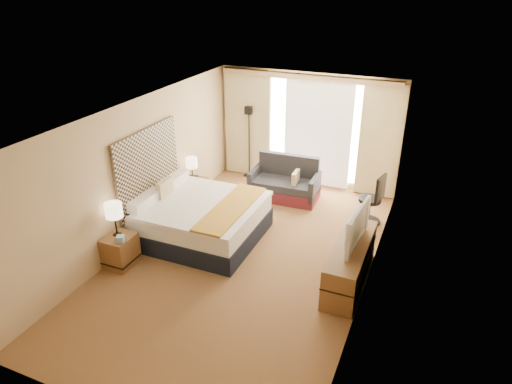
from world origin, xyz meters
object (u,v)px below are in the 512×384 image
at_px(loveseat, 285,185).
at_px(floor_lamp, 249,127).
at_px(nightstand_left, 120,251).
at_px(media_dresser, 350,263).
at_px(bed, 201,219).
at_px(lamp_right, 192,163).
at_px(nightstand_right, 194,192).
at_px(television, 351,225).
at_px(lamp_left, 114,211).
at_px(desk_chair, 372,202).

bearing_deg(loveseat, floor_lamp, 144.55).
bearing_deg(nightstand_left, media_dresser, 15.84).
height_order(media_dresser, floor_lamp, floor_lamp).
height_order(bed, lamp_right, lamp_right).
relative_size(nightstand_right, lamp_right, 1.06).
xyz_separation_m(nightstand_right, media_dresser, (3.70, -1.45, 0.07)).
bearing_deg(bed, television, -5.15).
relative_size(media_dresser, lamp_left, 2.99).
height_order(bed, loveseat, bed).
distance_m(desk_chair, television, 2.12).
distance_m(nightstand_right, loveseat, 2.00).
xyz_separation_m(nightstand_left, desk_chair, (3.67, 3.14, 0.19)).
bearing_deg(desk_chair, television, -77.72).
relative_size(media_dresser, bed, 0.84).
height_order(desk_chair, television, television).
relative_size(nightstand_left, desk_chair, 0.52).
relative_size(lamp_right, television, 0.48).
height_order(floor_lamp, lamp_right, floor_lamp).
bearing_deg(loveseat, bed, -114.38).
bearing_deg(bed, nightstand_left, -121.04).
distance_m(nightstand_right, television, 3.98).
bearing_deg(floor_lamp, lamp_left, -96.94).
height_order(desk_chair, lamp_right, lamp_right).
bearing_deg(lamp_left, floor_lamp, 83.06).
relative_size(bed, television, 1.98).
bearing_deg(lamp_right, nightstand_left, -89.94).
relative_size(nightstand_right, media_dresser, 0.31).
distance_m(bed, floor_lamp, 3.14).
height_order(nightstand_left, bed, bed).
bearing_deg(nightstand_left, lamp_left, 143.73).
bearing_deg(nightstand_right, bed, -55.03).
bearing_deg(desk_chair, nightstand_right, -157.19).
bearing_deg(desk_chair, lamp_left, -127.14).
distance_m(nightstand_left, desk_chair, 4.84).
bearing_deg(television, media_dresser, -122.65).
distance_m(loveseat, lamp_left, 4.00).
distance_m(desk_chair, lamp_right, 3.77).
xyz_separation_m(nightstand_right, lamp_right, (-0.00, -0.02, 0.68)).
bearing_deg(media_dresser, television, 142.87).
xyz_separation_m(loveseat, floor_lamp, (-1.22, 0.80, 0.93)).
distance_m(media_dresser, floor_lamp, 4.69).
bearing_deg(floor_lamp, nightstand_right, -104.65).
distance_m(nightstand_left, nightstand_right, 2.50).
xyz_separation_m(floor_lamp, desk_chair, (3.19, -1.21, -0.77)).
bearing_deg(nightstand_right, nightstand_left, -90.00).
bearing_deg(television, loveseat, 42.76).
distance_m(floor_lamp, lamp_right, 1.96).
xyz_separation_m(media_dresser, lamp_left, (-3.74, -1.02, 0.67)).
xyz_separation_m(desk_chair, television, (-0.02, -2.05, 0.55)).
height_order(bed, lamp_left, lamp_left).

